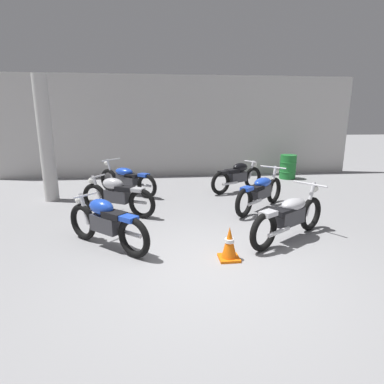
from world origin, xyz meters
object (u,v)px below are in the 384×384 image
at_px(motorcycle_left_row_1, 117,195).
at_px(motorcycle_right_row_0, 290,216).
at_px(motorcycle_right_row_2, 238,176).
at_px(traffic_cone, 229,244).
at_px(support_pillar, 46,140).
at_px(motorcycle_left_row_0, 106,222).
at_px(motorcycle_left_row_2, 127,179).
at_px(oil_drum, 288,167).
at_px(motorcycle_right_row_1, 261,191).

relative_size(motorcycle_left_row_1, motorcycle_right_row_0, 0.94).
distance_m(motorcycle_right_row_2, traffic_cone, 4.61).
distance_m(support_pillar, motorcycle_left_row_0, 4.00).
distance_m(support_pillar, motorcycle_left_row_2, 2.29).
relative_size(motorcycle_left_row_0, motorcycle_left_row_1, 0.87).
bearing_deg(motorcycle_left_row_1, motorcycle_left_row_0, -89.11).
relative_size(motorcycle_left_row_1, oil_drum, 2.07).
bearing_deg(motorcycle_right_row_0, motorcycle_right_row_1, 87.33).
distance_m(motorcycle_left_row_1, motorcycle_right_row_2, 3.79).
height_order(support_pillar, traffic_cone, support_pillar).
relative_size(motorcycle_left_row_2, traffic_cone, 3.19).
height_order(motorcycle_left_row_0, oil_drum, motorcycle_left_row_0).
bearing_deg(traffic_cone, motorcycle_right_row_1, 61.89).
distance_m(support_pillar, oil_drum, 7.83).
bearing_deg(oil_drum, traffic_cone, -120.31).
bearing_deg(motorcycle_left_row_2, motorcycle_left_row_1, -91.79).
bearing_deg(motorcycle_right_row_0, support_pillar, 147.12).
bearing_deg(oil_drum, motorcycle_right_row_2, -143.58).
bearing_deg(motorcycle_left_row_2, oil_drum, 16.94).
distance_m(motorcycle_right_row_0, oil_drum, 5.89).
bearing_deg(motorcycle_left_row_0, motorcycle_right_row_0, -0.29).
relative_size(motorcycle_left_row_1, motorcycle_right_row_2, 0.99).
height_order(motorcycle_left_row_2, motorcycle_right_row_1, same).
distance_m(motorcycle_left_row_0, motorcycle_right_row_2, 4.96).
xyz_separation_m(support_pillar, motorcycle_left_row_1, (1.88, -1.47, -1.14)).
height_order(motorcycle_left_row_2, motorcycle_right_row_0, same).
bearing_deg(motorcycle_right_row_1, motorcycle_right_row_2, 92.13).
height_order(motorcycle_left_row_0, motorcycle_right_row_1, motorcycle_right_row_1).
distance_m(motorcycle_left_row_0, oil_drum, 7.74).
height_order(support_pillar, motorcycle_left_row_2, support_pillar).
relative_size(motorcycle_right_row_2, oil_drum, 2.09).
bearing_deg(motorcycle_right_row_0, motorcycle_left_row_0, 179.71).
relative_size(motorcycle_left_row_1, traffic_cone, 3.26).
distance_m(motorcycle_right_row_1, motorcycle_right_row_2, 1.87).
xyz_separation_m(motorcycle_right_row_2, traffic_cone, (-1.29, -4.42, -0.20)).
bearing_deg(traffic_cone, motorcycle_right_row_2, 73.73).
height_order(motorcycle_right_row_0, motorcycle_right_row_2, motorcycle_right_row_0).
xyz_separation_m(motorcycle_left_row_1, motorcycle_left_row_2, (0.06, 1.88, -0.01)).
relative_size(motorcycle_left_row_0, oil_drum, 1.81).
xyz_separation_m(oil_drum, traffic_cone, (-3.56, -6.09, -0.17)).
xyz_separation_m(motorcycle_left_row_1, oil_drum, (5.57, 3.55, -0.03)).
bearing_deg(motorcycle_left_row_0, motorcycle_right_row_1, 29.09).
relative_size(motorcycle_right_row_1, traffic_cone, 3.04).
distance_m(support_pillar, motorcycle_right_row_0, 6.25).
xyz_separation_m(motorcycle_left_row_2, traffic_cone, (1.95, -4.42, -0.19)).
bearing_deg(motorcycle_right_row_1, oil_drum, 58.17).
bearing_deg(motorcycle_left_row_0, motorcycle_left_row_1, 90.89).
xyz_separation_m(support_pillar, motorcycle_left_row_0, (1.91, -3.32, -1.14)).
xyz_separation_m(motorcycle_right_row_2, oil_drum, (2.27, 1.68, -0.03)).
relative_size(motorcycle_left_row_0, traffic_cone, 2.85).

